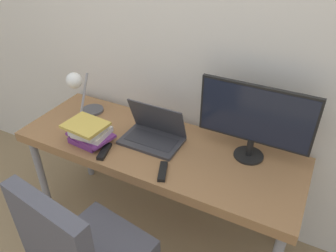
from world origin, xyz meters
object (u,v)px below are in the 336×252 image
(laptop, at_px, (153,133))
(book_stack, at_px, (89,132))
(desk_lamp, at_px, (80,89))
(monitor, at_px, (255,118))
(game_controller, at_px, (85,139))

(laptop, relative_size, book_stack, 1.25)
(laptop, relative_size, desk_lamp, 1.06)
(monitor, relative_size, book_stack, 2.13)
(laptop, bearing_deg, book_stack, -149.72)
(laptop, distance_m, monitor, 0.60)
(laptop, height_order, book_stack, laptop)
(monitor, bearing_deg, game_controller, -160.97)
(desk_lamp, xyz_separation_m, book_stack, (0.22, -0.20, -0.14))
(book_stack, bearing_deg, monitor, 19.07)
(desk_lamp, distance_m, game_controller, 0.34)
(game_controller, bearing_deg, monitor, 19.03)
(laptop, relative_size, monitor, 0.59)
(book_stack, bearing_deg, desk_lamp, 136.82)
(laptop, height_order, monitor, monitor)
(book_stack, bearing_deg, laptop, 30.28)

